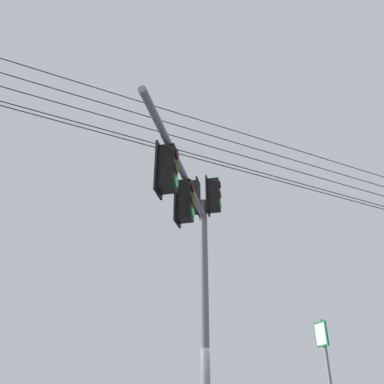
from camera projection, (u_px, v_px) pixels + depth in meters
name	position (u px, v px, depth m)	size (l,w,h in m)	color
signal_mast_assembly	(195.00, 232.00, 9.12)	(0.96, 5.04, 6.82)	slate
route_sign_primary	(329.00, 381.00, 7.24)	(0.21, 0.33, 2.85)	slate
overhead_wire_span	(154.00, 129.00, 10.96)	(26.13, 19.44, 2.08)	black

